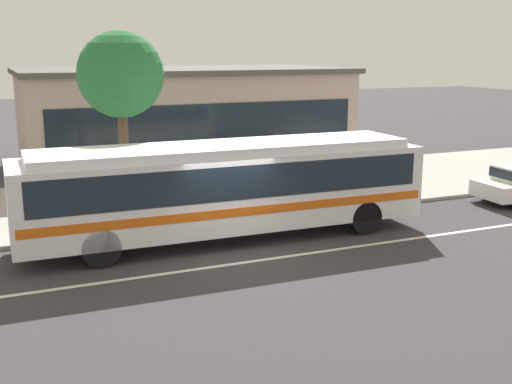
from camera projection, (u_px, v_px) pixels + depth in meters
name	position (u px, v px, depth m)	size (l,w,h in m)	color
ground_plane	(232.00, 254.00, 16.98)	(120.00, 120.00, 0.00)	#383438
sidewalk_slab	(165.00, 199.00, 22.98)	(60.00, 8.00, 0.12)	#A19C95
lane_stripe_center	(244.00, 263.00, 16.26)	(56.00, 0.16, 0.01)	silver
transit_bus	(226.00, 184.00, 18.00)	(11.69, 2.76, 2.76)	silver
pedestrian_waiting_near_sign	(174.00, 182.00, 20.83)	(0.35, 0.35, 1.65)	#775C52
pedestrian_walking_along_curb	(364.00, 174.00, 22.02)	(0.48, 0.48, 1.69)	navy
bus_stop_sign	(331.00, 160.00, 21.24)	(0.17, 0.43, 2.48)	gray
street_tree_near_stop	(121.00, 76.00, 20.37)	(2.79, 2.79, 5.84)	brown
station_building	(183.00, 115.00, 30.71)	(15.19, 8.46, 4.48)	#B29A8D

